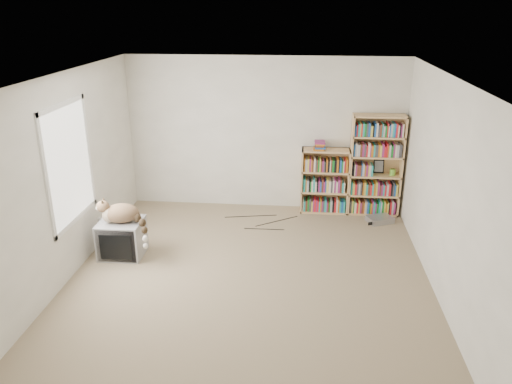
# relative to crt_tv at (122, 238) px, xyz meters

# --- Properties ---
(floor) EXTENTS (4.50, 5.00, 0.01)m
(floor) POSITION_rel_crt_tv_xyz_m (1.80, -0.53, -0.25)
(floor) COLOR gray
(floor) RESTS_ON ground
(wall_back) EXTENTS (4.50, 0.02, 2.50)m
(wall_back) POSITION_rel_crt_tv_xyz_m (1.80, 1.97, 1.00)
(wall_back) COLOR white
(wall_back) RESTS_ON floor
(wall_front) EXTENTS (4.50, 0.02, 2.50)m
(wall_front) POSITION_rel_crt_tv_xyz_m (1.80, -3.03, 1.00)
(wall_front) COLOR white
(wall_front) RESTS_ON floor
(wall_left) EXTENTS (0.02, 5.00, 2.50)m
(wall_left) POSITION_rel_crt_tv_xyz_m (-0.45, -0.53, 1.00)
(wall_left) COLOR white
(wall_left) RESTS_ON floor
(wall_right) EXTENTS (0.02, 5.00, 2.50)m
(wall_right) POSITION_rel_crt_tv_xyz_m (4.05, -0.53, 1.00)
(wall_right) COLOR white
(wall_right) RESTS_ON floor
(ceiling) EXTENTS (4.50, 5.00, 0.02)m
(ceiling) POSITION_rel_crt_tv_xyz_m (1.80, -0.53, 2.25)
(ceiling) COLOR white
(ceiling) RESTS_ON wall_back
(window) EXTENTS (0.02, 1.22, 1.52)m
(window) POSITION_rel_crt_tv_xyz_m (-0.44, -0.33, 1.15)
(window) COLOR white
(window) RESTS_ON wall_left
(crt_tv) EXTENTS (0.58, 0.54, 0.50)m
(crt_tv) POSITION_rel_crt_tv_xyz_m (0.00, 0.00, 0.00)
(crt_tv) COLOR gray
(crt_tv) RESTS_ON floor
(cat) EXTENTS (0.75, 0.50, 0.57)m
(cat) POSITION_rel_crt_tv_xyz_m (0.09, -0.05, 0.35)
(cat) COLOR #362716
(cat) RESTS_ON crt_tv
(bookcase_tall) EXTENTS (0.82, 0.30, 1.64)m
(bookcase_tall) POSITION_rel_crt_tv_xyz_m (3.59, 1.83, 0.54)
(bookcase_tall) COLOR tan
(bookcase_tall) RESTS_ON floor
(bookcase_short) EXTENTS (0.78, 0.30, 1.07)m
(bookcase_short) POSITION_rel_crt_tv_xyz_m (2.80, 1.83, 0.24)
(bookcase_short) COLOR tan
(bookcase_short) RESTS_ON floor
(book_stack) EXTENTS (0.19, 0.25, 0.13)m
(book_stack) POSITION_rel_crt_tv_xyz_m (2.69, 1.81, 0.88)
(book_stack) COLOR red
(book_stack) RESTS_ON bookcase_short
(green_mug) EXTENTS (0.09, 0.09, 0.10)m
(green_mug) POSITION_rel_crt_tv_xyz_m (3.87, 1.81, 0.47)
(green_mug) COLOR #6AB433
(green_mug) RESTS_ON bookcase_tall
(framed_print) EXTENTS (0.17, 0.05, 0.22)m
(framed_print) POSITION_rel_crt_tv_xyz_m (3.66, 1.91, 0.53)
(framed_print) COLOR black
(framed_print) RESTS_ON bookcase_tall
(dvd_player) EXTENTS (0.46, 0.40, 0.09)m
(dvd_player) POSITION_rel_crt_tv_xyz_m (3.68, 1.44, -0.20)
(dvd_player) COLOR #9D9DA2
(dvd_player) RESTS_ON floor
(wall_outlet) EXTENTS (0.01, 0.08, 0.13)m
(wall_outlet) POSITION_rel_crt_tv_xyz_m (-0.44, 0.34, 0.07)
(wall_outlet) COLOR silver
(wall_outlet) RESTS_ON wall_left
(floor_cables) EXTENTS (1.20, 0.70, 0.01)m
(floor_cables) POSITION_rel_crt_tv_xyz_m (2.09, 1.26, -0.24)
(floor_cables) COLOR black
(floor_cables) RESTS_ON floor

